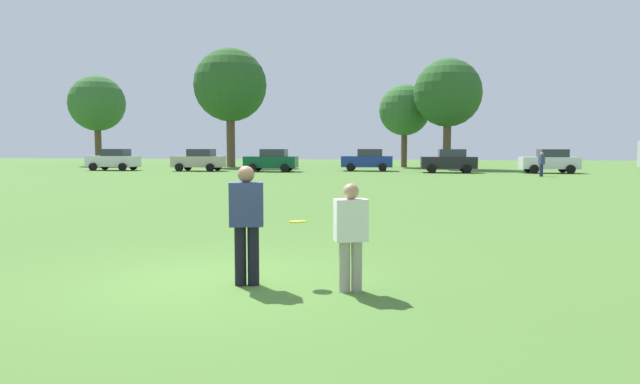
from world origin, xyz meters
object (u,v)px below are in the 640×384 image
object	(u,v)px
parked_car_far_right	(550,161)
bystander_sideline_watcher	(542,163)
player_thrower	(247,218)
parked_car_mid_right	(368,160)
frisbee	(298,222)
traffic_cone	(250,202)
parked_car_center	(272,160)
parked_car_mid_left	(199,160)
parked_car_near_right	(449,161)
parked_car_near_left	(114,159)
player_defender	(351,231)

from	to	relation	value
parked_car_far_right	bystander_sideline_watcher	bearing A→B (deg)	-107.44
parked_car_far_right	player_thrower	bearing A→B (deg)	-108.12
parked_car_mid_right	frisbee	bearing A→B (deg)	-86.45
traffic_cone	parked_car_far_right	world-z (taller)	parked_car_far_right
parked_car_center	parked_car_mid_left	bearing A→B (deg)	178.69
parked_car_near_right	bystander_sideline_watcher	size ratio (longest dim) A/B	2.61
parked_car_mid_left	parked_car_center	size ratio (longest dim) A/B	1.00
parked_car_mid_left	parked_car_far_right	size ratio (longest dim) A/B	1.00
parked_car_far_right	traffic_cone	bearing A→B (deg)	-118.59
traffic_cone	parked_car_near_right	size ratio (longest dim) A/B	0.11
traffic_cone	parked_car_near_left	xyz separation A→B (m)	(-20.17, 26.79, 0.69)
parked_car_near_left	bystander_sideline_watcher	bearing A→B (deg)	-7.19
parked_car_mid_left	bystander_sideline_watcher	xyz separation A→B (m)	(26.06, -4.28, 0.00)
parked_car_mid_right	parked_car_far_right	xyz separation A→B (m)	(14.02, -1.40, 0.00)
player_thrower	parked_car_near_left	bearing A→B (deg)	122.30
parked_car_near_right	parked_car_far_right	world-z (taller)	same
parked_car_center	bystander_sideline_watcher	size ratio (longest dim) A/B	2.61
parked_car_far_right	bystander_sideline_watcher	size ratio (longest dim) A/B	2.61
parked_car_near_left	parked_car_mid_right	world-z (taller)	same
frisbee	traffic_cone	world-z (taller)	frisbee
player_thrower	parked_car_near_right	xyz separation A→B (m)	(4.79, 37.03, -0.06)
parked_car_near_left	parked_car_mid_left	world-z (taller)	same
parked_car_center	parked_car_near_right	size ratio (longest dim) A/B	1.00
parked_car_near_left	parked_car_center	size ratio (longest dim) A/B	1.00
parked_car_near_left	parked_car_far_right	size ratio (longest dim) A/B	1.00
player_thrower	traffic_cone	bearing A→B (deg)	106.66
parked_car_near_left	parked_car_far_right	xyz separation A→B (m)	(35.39, 1.15, 0.00)
player_defender	parked_car_far_right	bearing A→B (deg)	74.04
parked_car_mid_left	parked_car_mid_right	bearing A→B (deg)	10.40
player_thrower	parked_car_near_right	bearing A→B (deg)	82.63
player_thrower	bystander_sideline_watcher	bearing A→B (deg)	71.76
parked_car_center	parked_car_far_right	xyz separation A→B (m)	(21.54, 1.26, 0.00)
parked_car_mid_left	player_defender	bearing A→B (deg)	-65.15
player_defender	parked_car_far_right	xyz separation A→B (m)	(10.79, 37.74, 0.08)
parked_car_center	bystander_sideline_watcher	distance (m)	20.27
parked_car_near_right	bystander_sideline_watcher	distance (m)	7.55
bystander_sideline_watcher	player_thrower	bearing A→B (deg)	-108.24
parked_car_near_left	parked_car_far_right	world-z (taller)	same
parked_car_near_right	frisbee	bearing A→B (deg)	-96.34
parked_car_near_left	parked_car_mid_left	xyz separation A→B (m)	(7.64, 0.03, 0.00)
parked_car_center	bystander_sideline_watcher	bearing A→B (deg)	-11.79
player_thrower	parked_car_mid_left	distance (m)	39.65
parked_car_near_left	parked_car_mid_right	xyz separation A→B (m)	(21.37, 2.55, 0.00)
traffic_cone	parked_car_mid_right	distance (m)	29.37
player_defender	bystander_sideline_watcher	xyz separation A→B (m)	(9.09, 32.34, 0.08)
parked_car_center	frisbee	bearing A→B (deg)	-74.65
parked_car_near_right	bystander_sideline_watcher	xyz separation A→B (m)	(5.83, -4.79, 0.00)
frisbee	traffic_cone	size ratio (longest dim) A/B	0.57
bystander_sideline_watcher	parked_car_near_left	bearing A→B (deg)	172.81
player_defender	frisbee	bearing A→B (deg)	157.45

